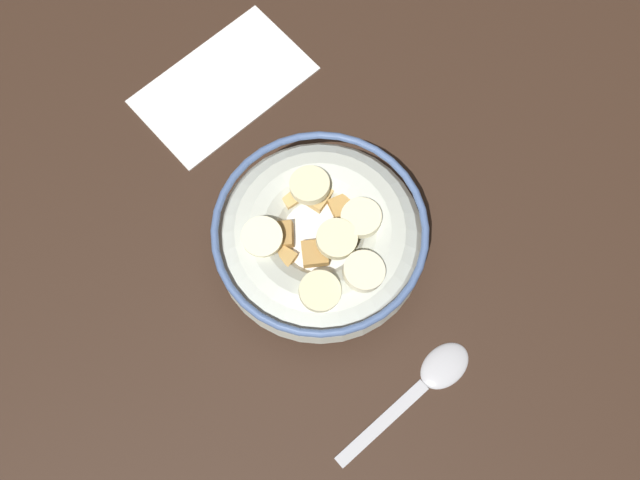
% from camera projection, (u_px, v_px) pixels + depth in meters
% --- Properties ---
extents(ground_plane, '(1.39, 1.39, 0.02)m').
position_uv_depth(ground_plane, '(320.00, 255.00, 0.62)').
color(ground_plane, '#332116').
extents(cereal_bowl, '(0.17, 0.17, 0.07)m').
position_uv_depth(cereal_bowl, '(320.00, 240.00, 0.58)').
color(cereal_bowl, beige).
rests_on(cereal_bowl, ground_plane).
extents(spoon, '(0.14, 0.04, 0.01)m').
position_uv_depth(spoon, '(431.00, 378.00, 0.57)').
color(spoon, '#B7B7BC').
rests_on(spoon, ground_plane).
extents(folded_napkin, '(0.17, 0.11, 0.00)m').
position_uv_depth(folded_napkin, '(223.00, 84.00, 0.66)').
color(folded_napkin, white).
rests_on(folded_napkin, ground_plane).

